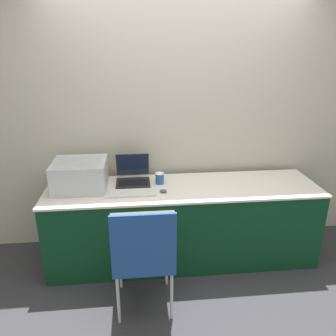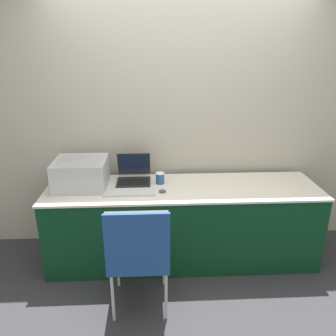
{
  "view_description": "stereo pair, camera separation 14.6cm",
  "coord_description": "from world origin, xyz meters",
  "px_view_note": "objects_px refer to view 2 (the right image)",
  "views": [
    {
      "loc": [
        -0.43,
        -2.45,
        2.0
      ],
      "look_at": [
        -0.14,
        0.36,
        0.95
      ],
      "focal_mm": 35.0,
      "sensor_mm": 36.0,
      "label": 1
    },
    {
      "loc": [
        -0.28,
        -2.46,
        2.0
      ],
      "look_at": [
        -0.14,
        0.36,
        0.95
      ],
      "focal_mm": 35.0,
      "sensor_mm": 36.0,
      "label": 2
    }
  ],
  "objects_px": {
    "printer": "(81,172)",
    "chair": "(138,249)",
    "laptop_left": "(134,175)",
    "coffee_cup": "(160,178)",
    "mouse": "(162,191)",
    "external_keyboard": "(129,192)"
  },
  "relations": [
    {
      "from": "external_keyboard",
      "to": "chair",
      "type": "distance_m",
      "value": 0.64
    },
    {
      "from": "printer",
      "to": "mouse",
      "type": "distance_m",
      "value": 0.78
    },
    {
      "from": "coffee_cup",
      "to": "chair",
      "type": "relative_size",
      "value": 0.12
    },
    {
      "from": "external_keyboard",
      "to": "chair",
      "type": "xyz_separation_m",
      "value": [
        0.09,
        -0.61,
        -0.19
      ]
    },
    {
      "from": "coffee_cup",
      "to": "mouse",
      "type": "distance_m",
      "value": 0.21
    },
    {
      "from": "laptop_left",
      "to": "external_keyboard",
      "type": "xyz_separation_m",
      "value": [
        -0.03,
        -0.29,
        -0.05
      ]
    },
    {
      "from": "coffee_cup",
      "to": "chair",
      "type": "height_order",
      "value": "chair"
    },
    {
      "from": "chair",
      "to": "mouse",
      "type": "bearing_deg",
      "value": 71.85
    },
    {
      "from": "printer",
      "to": "chair",
      "type": "bearing_deg",
      "value": -55.18
    },
    {
      "from": "printer",
      "to": "coffee_cup",
      "type": "height_order",
      "value": "printer"
    },
    {
      "from": "chair",
      "to": "external_keyboard",
      "type": "bearing_deg",
      "value": 98.85
    },
    {
      "from": "laptop_left",
      "to": "chair",
      "type": "xyz_separation_m",
      "value": [
        0.07,
        -0.9,
        -0.24
      ]
    },
    {
      "from": "laptop_left",
      "to": "external_keyboard",
      "type": "relative_size",
      "value": 0.76
    },
    {
      "from": "printer",
      "to": "chair",
      "type": "relative_size",
      "value": 0.5
    },
    {
      "from": "printer",
      "to": "laptop_left",
      "type": "xyz_separation_m",
      "value": [
        0.48,
        0.11,
        -0.08
      ]
    },
    {
      "from": "coffee_cup",
      "to": "mouse",
      "type": "bearing_deg",
      "value": -86.12
    },
    {
      "from": "laptop_left",
      "to": "external_keyboard",
      "type": "bearing_deg",
      "value": -95.0
    },
    {
      "from": "external_keyboard",
      "to": "laptop_left",
      "type": "bearing_deg",
      "value": 85.0
    },
    {
      "from": "mouse",
      "to": "chair",
      "type": "height_order",
      "value": "chair"
    },
    {
      "from": "external_keyboard",
      "to": "coffee_cup",
      "type": "distance_m",
      "value": 0.36
    },
    {
      "from": "coffee_cup",
      "to": "printer",
      "type": "bearing_deg",
      "value": -177.36
    },
    {
      "from": "coffee_cup",
      "to": "mouse",
      "type": "relative_size",
      "value": 1.68
    }
  ]
}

